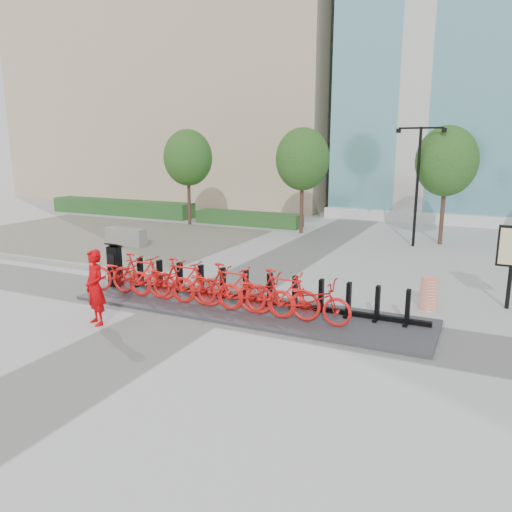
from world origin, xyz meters
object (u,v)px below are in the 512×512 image
at_px(worker_red, 95,287).
at_px(construction_barrel, 429,293).
at_px(bike_0, 120,274).
at_px(jersey_barrier, 126,237).
at_px(kiosk, 115,265).

bearing_deg(worker_red, construction_barrel, 55.25).
distance_m(bike_0, construction_barrel, 8.59).
bearing_deg(jersey_barrier, kiosk, -49.11).
distance_m(construction_barrel, jersey_barrier, 13.42).
height_order(bike_0, jersey_barrier, bike_0).
xyz_separation_m(bike_0, kiosk, (-0.62, 0.48, 0.10)).
xyz_separation_m(bike_0, construction_barrel, (8.22, 2.48, -0.19)).
xyz_separation_m(bike_0, worker_red, (1.05, -2.13, 0.30)).
relative_size(kiosk, construction_barrel, 1.52).
height_order(worker_red, jersey_barrier, worker_red).
bearing_deg(kiosk, jersey_barrier, 123.82).
bearing_deg(construction_barrel, worker_red, -147.26).
height_order(kiosk, construction_barrel, kiosk).
distance_m(worker_red, construction_barrel, 8.55).
relative_size(bike_0, worker_red, 1.13).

